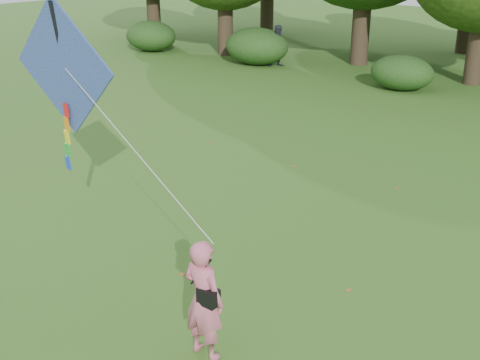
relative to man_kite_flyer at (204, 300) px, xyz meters
The scene contains 6 objects.
ground 1.65m from the man_kite_flyer, 135.35° to the left, with size 100.00×100.00×0.00m, color #265114.
man_kite_flyer is the anchor object (origin of this frame).
bystander_left 22.40m from the man_kite_flyer, 121.85° to the left, with size 0.96×0.75×1.98m, color #2B2C39.
crossbody_bag 0.17m from the man_kite_flyer, 14.61° to the right, with size 0.43×0.20×0.73m.
flying_kite 4.79m from the man_kite_flyer, 168.50° to the left, with size 5.33×1.06×3.21m.
fallen_leaves 3.67m from the man_kite_flyer, 125.23° to the left, with size 10.29×10.57×0.01m.
Camera 1 is at (5.97, -6.49, 5.82)m, focal length 45.00 mm.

